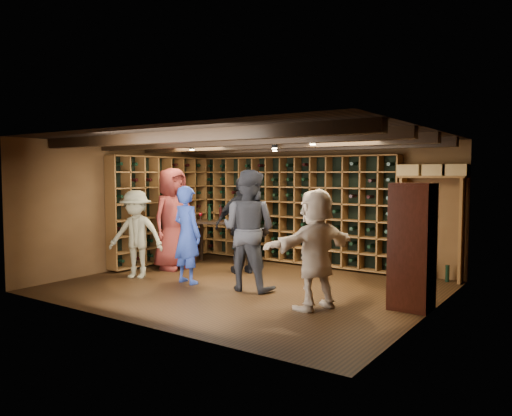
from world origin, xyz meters
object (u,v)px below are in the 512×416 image
Objects in this scene: guest_khaki at (136,234)px; guest_woman_black at (243,225)px; man_grey_suit at (249,230)px; guest_beige at (316,249)px; tasting_table at (222,226)px; display_cabinet at (412,249)px; man_blue_shirt at (187,235)px; guest_red_floral at (172,219)px.

guest_woman_black is at bearing 23.12° from guest_khaki.
man_grey_suit is 1.23× the size of guest_khaki.
guest_beige is 3.91m from tasting_table.
display_cabinet is at bearing -14.67° from guest_khaki.
tasting_table is at bearing 56.02° from guest_khaki.
guest_red_floral reaches higher than man_blue_shirt.
tasting_table is (-0.99, 0.60, -0.12)m from guest_woman_black.
man_grey_suit is 1.16× the size of guest_beige.
guest_khaki is (-1.08, -0.18, -0.05)m from man_blue_shirt.
display_cabinet is 1.03× the size of guest_beige.
man_blue_shirt reaches higher than tasting_table.
tasting_table is at bearing -78.73° from guest_woman_black.
display_cabinet reaches higher than tasting_table.
man_grey_suit is 0.98× the size of guest_red_floral.
man_blue_shirt is at bearing -13.78° from guest_khaki.
guest_red_floral reaches higher than guest_khaki.
guest_woman_black reaches higher than man_blue_shirt.
man_blue_shirt is 1.30m from guest_woman_black.
display_cabinet reaches higher than guest_beige.
guest_woman_black is at bearing -101.54° from guest_beige.
man_blue_shirt is (-3.73, -0.55, -0.01)m from display_cabinet.
guest_khaki is at bearing -179.33° from guest_red_floral.
man_grey_suit is at bearing -105.27° from guest_red_floral.
guest_woman_black is at bearing -56.59° from man_grey_suit.
guest_woman_black is at bearing -72.07° from guest_red_floral.
tasting_table is at bearing -61.13° from man_blue_shirt.
tasting_table is at bearing -101.20° from guest_beige.
guest_red_floral is (-4.84, 0.24, 0.15)m from display_cabinet.
guest_woman_black is (0.29, 1.26, 0.07)m from man_blue_shirt.
man_grey_suit reaches higher than guest_khaki.
guest_woman_black is (1.40, 0.47, -0.09)m from guest_red_floral.
guest_red_floral reaches higher than guest_woman_black.
man_grey_suit is at bearing -84.93° from guest_beige.
tasting_table is (-4.43, 1.32, -0.06)m from display_cabinet.
man_grey_suit reaches higher than guest_beige.
man_blue_shirt is 0.92× the size of guest_woman_black.
display_cabinet is at bearing -163.29° from man_blue_shirt.
guest_beige is (2.32, -1.47, -0.07)m from guest_woman_black.
guest_beige is at bearing 158.20° from man_grey_suit.
guest_beige is (-1.12, -0.75, -0.00)m from display_cabinet.
man_grey_suit is (-2.56, -0.35, 0.13)m from display_cabinet.
guest_khaki is (-2.25, -0.38, -0.18)m from man_grey_suit.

